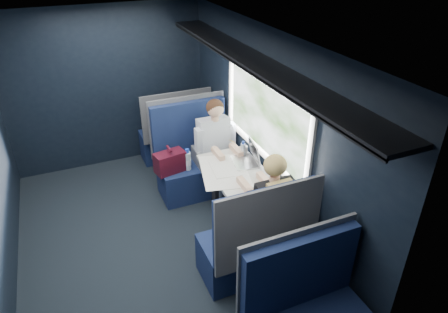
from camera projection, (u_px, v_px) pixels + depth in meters
name	position (u px, v px, depth m)	size (l,w,h in m)	color
ground	(152.00, 244.00, 4.55)	(2.80, 4.20, 0.01)	black
room_shell	(140.00, 127.00, 3.83)	(3.00, 4.40, 2.40)	black
table	(235.00, 176.00, 4.57)	(0.62, 1.00, 0.74)	#54565E
seat_bay_near	(194.00, 162.00, 5.31)	(1.10, 0.62, 1.26)	#0D183D
seat_bay_far	(254.00, 245.00, 3.94)	(1.04, 0.62, 1.26)	#0D183D
seat_row_front	(175.00, 134.00, 6.07)	(1.04, 0.51, 1.16)	#0D183D
man	(217.00, 144.00, 5.13)	(0.53, 0.56, 1.32)	black
woman	(270.00, 204.00, 4.00)	(0.53, 0.56, 1.32)	black
papers	(224.00, 171.00, 4.52)	(0.51, 0.74, 0.01)	white
laptop	(249.00, 156.00, 4.67)	(0.31, 0.38, 0.26)	silver
bottle_small	(243.00, 149.00, 4.79)	(0.06, 0.06, 0.20)	silver
cup	(245.00, 150.00, 4.86)	(0.07, 0.07, 0.09)	white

